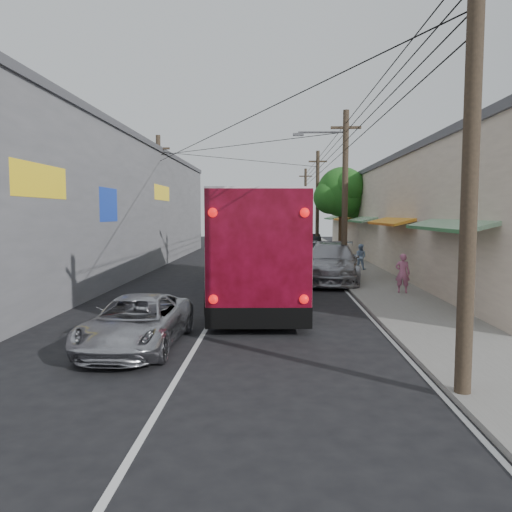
% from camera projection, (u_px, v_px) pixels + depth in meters
% --- Properties ---
extents(ground, '(120.00, 120.00, 0.00)m').
position_uv_depth(ground, '(187.00, 362.00, 10.90)').
color(ground, black).
rests_on(ground, ground).
extents(sidewalk, '(3.00, 80.00, 0.12)m').
position_uv_depth(sidewalk, '(349.00, 265.00, 30.57)').
color(sidewalk, slate).
rests_on(sidewalk, ground).
extents(building_right, '(7.09, 40.00, 6.25)m').
position_uv_depth(building_right, '(415.00, 215.00, 32.14)').
color(building_right, beige).
rests_on(building_right, ground).
extents(building_left, '(7.20, 36.00, 7.25)m').
position_uv_depth(building_left, '(95.00, 206.00, 28.83)').
color(building_left, gray).
rests_on(building_left, ground).
extents(utility_poles, '(11.80, 45.28, 8.00)m').
position_uv_depth(utility_poles, '(294.00, 199.00, 30.68)').
color(utility_poles, '#473828').
rests_on(utility_poles, ground).
extents(street_tree, '(4.40, 4.00, 6.60)m').
position_uv_depth(street_tree, '(343.00, 194.00, 36.16)').
color(street_tree, '#3F2B19').
rests_on(street_tree, ground).
extents(coach_bus, '(3.63, 13.76, 3.93)m').
position_uv_depth(coach_bus, '(256.00, 244.00, 19.76)').
color(coach_bus, silver).
rests_on(coach_bus, ground).
extents(jeepney, '(2.16, 4.50, 1.24)m').
position_uv_depth(jeepney, '(137.00, 322.00, 12.00)').
color(jeepney, '#B3B2B9').
rests_on(jeepney, ground).
extents(parked_suv, '(3.32, 6.58, 1.83)m').
position_uv_depth(parked_suv, '(331.00, 263.00, 23.60)').
color(parked_suv, '#999AA1').
rests_on(parked_suv, ground).
extents(parked_car_mid, '(2.27, 4.73, 1.56)m').
position_uv_depth(parked_car_mid, '(311.00, 250.00, 33.42)').
color(parked_car_mid, '#27272C').
rests_on(parked_car_mid, ground).
extents(parked_car_far, '(1.84, 5.04, 1.65)m').
position_uv_depth(parked_car_far, '(309.00, 245.00, 38.84)').
color(parked_car_far, black).
rests_on(parked_car_far, ground).
extents(pedestrian_near, '(0.66, 0.53, 1.55)m').
position_uv_depth(pedestrian_near, '(403.00, 273.00, 19.63)').
color(pedestrian_near, '#BE658C').
rests_on(pedestrian_near, sidewalk).
extents(pedestrian_far, '(0.87, 0.80, 1.43)m').
position_uv_depth(pedestrian_far, '(360.00, 257.00, 27.76)').
color(pedestrian_far, '#92ADD5').
rests_on(pedestrian_far, sidewalk).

